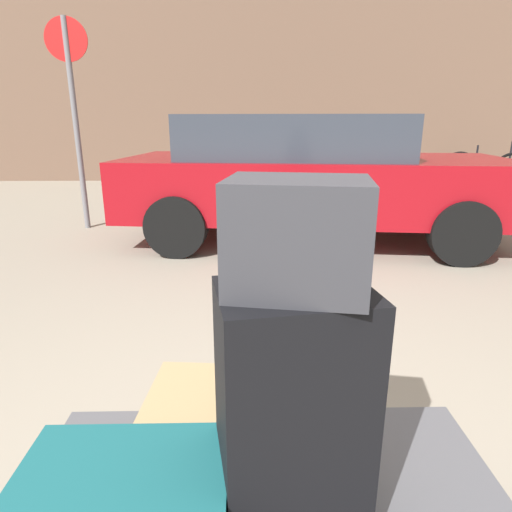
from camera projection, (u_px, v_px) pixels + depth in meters
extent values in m
cylinder|color=black|center=(393.00, 484.00, 1.54)|extent=(0.24, 0.06, 0.24)
cylinder|color=black|center=(128.00, 489.00, 1.52)|extent=(0.24, 0.06, 0.24)
cube|color=black|center=(292.00, 419.00, 1.04)|extent=(0.38, 0.30, 0.66)
cube|color=#9E7F56|center=(243.00, 425.00, 1.36)|extent=(0.61, 0.41, 0.21)
cube|color=#2D2D33|center=(297.00, 236.00, 0.91)|extent=(0.32, 0.26, 0.24)
cube|color=maroon|center=(314.00, 185.00, 5.05)|extent=(4.48, 2.29, 0.64)
cube|color=#2D333D|center=(294.00, 136.00, 4.91)|extent=(2.58, 1.86, 0.46)
cylinder|color=black|center=(417.00, 202.00, 5.83)|extent=(0.66, 0.29, 0.64)
cylinder|color=black|center=(463.00, 233.00, 4.21)|extent=(0.66, 0.29, 0.64)
cylinder|color=black|center=(209.00, 199.00, 6.09)|extent=(0.66, 0.29, 0.64)
cylinder|color=black|center=(176.00, 226.00, 4.47)|extent=(0.66, 0.29, 0.64)
torus|color=black|center=(459.00, 168.00, 9.71)|extent=(0.70, 0.31, 0.72)
torus|color=black|center=(512.00, 170.00, 9.38)|extent=(0.70, 0.31, 0.72)
cylinder|color=black|center=(486.00, 159.00, 9.48)|extent=(0.95, 0.39, 0.04)
cylinder|color=black|center=(477.00, 152.00, 9.50)|extent=(0.05, 0.05, 0.30)
cylinder|color=black|center=(511.00, 150.00, 9.28)|extent=(0.05, 0.05, 0.40)
cylinder|color=#383838|center=(398.00, 177.00, 8.30)|extent=(0.24, 0.24, 0.67)
cylinder|color=#383838|center=(464.00, 177.00, 8.32)|extent=(0.24, 0.24, 0.67)
cylinder|color=slate|center=(77.00, 129.00, 5.42)|extent=(0.07, 0.07, 2.53)
cylinder|color=red|center=(66.00, 39.00, 5.12)|extent=(0.50, 0.04, 0.50)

